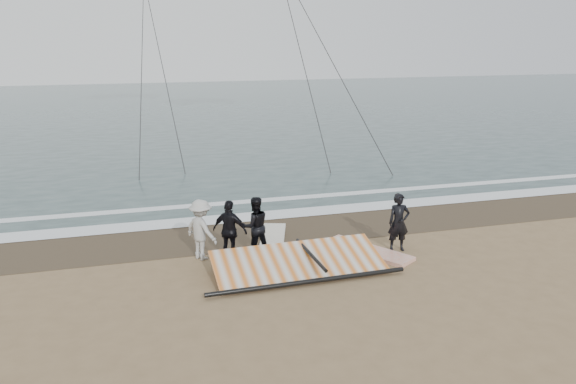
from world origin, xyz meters
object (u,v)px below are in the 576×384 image
object	(u,v)px
man_main	(399,222)
board_white	(368,250)
board_cream	(273,239)
sail_rig	(295,263)

from	to	relation	value
man_main	board_white	bearing A→B (deg)	-177.63
man_main	board_cream	bearing A→B (deg)	159.88
board_white	board_cream	xyz separation A→B (m)	(-2.26, 1.54, 0.00)
man_main	board_cream	world-z (taller)	man_main
man_main	sail_rig	xyz separation A→B (m)	(-3.07, -0.58, -0.60)
board_cream	board_white	bearing A→B (deg)	-16.90
board_white	sail_rig	size ratio (longest dim) A/B	0.52
board_cream	sail_rig	bearing A→B (deg)	-72.13
board_white	sail_rig	world-z (taller)	sail_rig
board_cream	man_main	bearing A→B (deg)	-10.18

